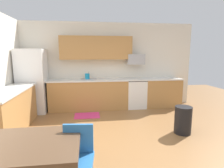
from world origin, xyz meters
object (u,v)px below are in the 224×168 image
Objects in this scene: chair_near_table at (77,154)px; trash_bin at (183,120)px; oven_range at (135,93)px; kettle at (87,77)px; dining_table at (16,149)px; refrigerator at (33,81)px; microwave at (135,59)px.

chair_near_table is 1.42× the size of trash_bin.
oven_range is 1.63m from kettle.
trash_bin is at bearing 28.46° from dining_table.
dining_table is at bearing -171.06° from chair_near_table.
refrigerator is at bearing -175.32° from kettle.
refrigerator is 3.44× the size of microwave.
dining_table is 1.65× the size of chair_near_table.
oven_range is at bearing 57.21° from dining_table.
trash_bin is 3.03m from kettle.
chair_near_table reaches higher than dining_table.
oven_range is 3.88m from chair_near_table.
refrigerator is 2.04× the size of oven_range.
oven_range reaches higher than trash_bin.
dining_table is (-2.32, -3.60, 0.23)m from oven_range.
microwave is at bearing 3.30° from refrigerator.
dining_table is at bearing -77.26° from refrigerator.
dining_table is at bearing -151.54° from trash_bin.
chair_near_table is 2.62m from trash_bin.
trash_bin is 3.00× the size of kettle.
kettle reaches higher than chair_near_table.
microwave reaches higher than oven_range.
refrigerator is at bearing -176.70° from microwave.
refrigerator is at bearing 151.39° from trash_bin.
oven_range is (3.12, 0.08, -0.47)m from refrigerator.
oven_range is 1.10m from microwave.
kettle is at bearing 87.88° from chair_near_table.
dining_table is 3.75m from kettle.
oven_range reaches higher than dining_table.
dining_table is 0.69m from chair_near_table.
refrigerator reaches higher than trash_bin.
microwave is 2.70× the size of kettle.
microwave is at bearing 90.00° from oven_range.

